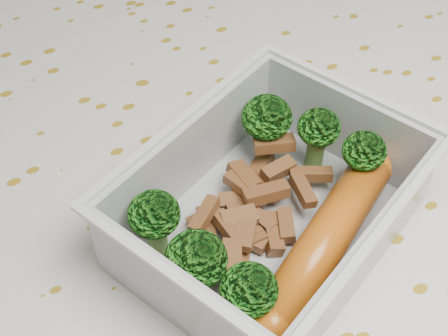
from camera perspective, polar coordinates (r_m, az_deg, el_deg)
name	(u,v)px	position (r m, az deg, el deg)	size (l,w,h in m)	color
dining_table	(224,268)	(0.48, 0.00, -9.09)	(1.40, 0.90, 0.75)	brown
tablecloth	(224,229)	(0.44, 0.00, -5.57)	(1.46, 0.96, 0.19)	silver
lunch_container	(270,213)	(0.38, 4.25, -4.11)	(0.22, 0.20, 0.06)	silver
broccoli_florets	(253,195)	(0.36, 2.63, -2.49)	(0.16, 0.14, 0.05)	#608C3F
meat_pile	(251,208)	(0.39, 2.45, -3.66)	(0.11, 0.09, 0.03)	brown
sausage	(326,239)	(0.37, 9.31, -6.46)	(0.14, 0.09, 0.03)	#B75611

